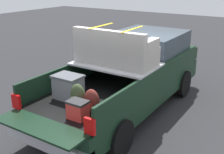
# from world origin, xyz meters

# --- Properties ---
(ground_plane) EXTENTS (40.00, 40.00, 0.00)m
(ground_plane) POSITION_xyz_m (0.00, 0.00, 0.00)
(ground_plane) COLOR #262628
(pickup_truck) EXTENTS (6.05, 2.06, 2.23)m
(pickup_truck) POSITION_xyz_m (0.36, 0.00, 0.95)
(pickup_truck) COLOR black
(pickup_truck) RESTS_ON ground_plane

